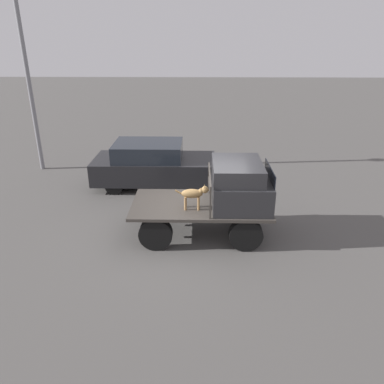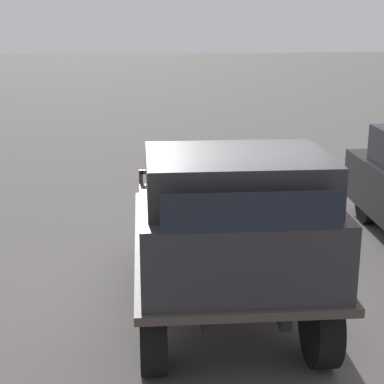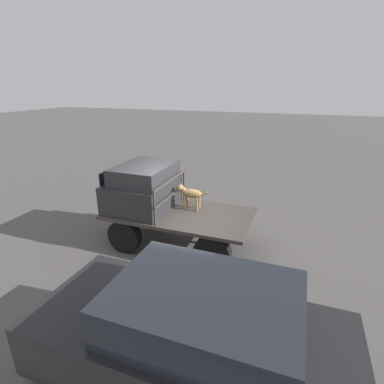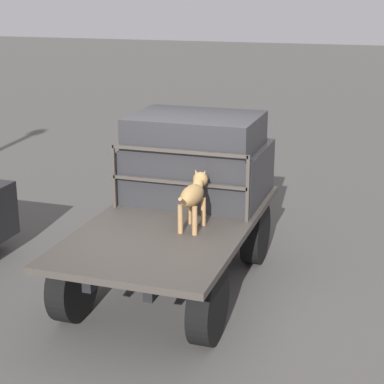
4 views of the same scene
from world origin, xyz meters
name	(u,v)px [view 4 (image 4 of 4)]	position (x,y,z in m)	size (l,w,h in m)	color
ground_plane	(173,287)	(0.00, 0.00, 0.00)	(80.00, 80.00, 0.00)	#514F4C
flatbed_truck	(173,241)	(0.00, 0.00, 0.63)	(3.59, 1.91, 0.90)	black
truck_cab	(198,158)	(0.99, 0.00, 1.44)	(1.45, 1.79, 1.13)	#28282B
truck_headboard	(178,172)	(0.22, 0.00, 1.45)	(0.04, 1.79, 0.83)	#3D3833
dog	(194,194)	(-0.16, -0.32, 1.31)	(0.87, 0.23, 0.65)	#9E7547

